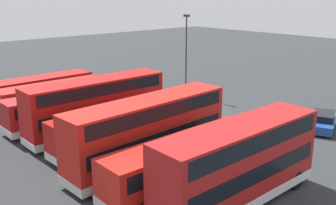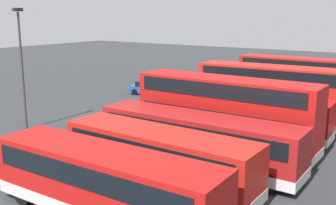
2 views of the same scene
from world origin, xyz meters
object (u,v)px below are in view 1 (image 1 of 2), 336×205
(lamp_post_tall, at_px, (186,49))
(bus_single_deck_sixth, at_px, (73,106))
(bus_single_deck_seventh, at_px, (54,97))
(bus_double_decker_third, at_px, (149,130))
(bus_single_deck_fourth, at_px, (118,127))
(bus_double_decker_fifth, at_px, (97,105))
(bus_double_decker_near_end, at_px, (239,163))
(bus_single_deck_second, at_px, (184,162))
(car_hatchback_silver, at_px, (323,122))
(bus_single_deck_far_end, at_px, (40,90))

(lamp_post_tall, bearing_deg, bus_single_deck_sixth, 92.80)
(bus_single_deck_sixth, xyz_separation_m, bus_single_deck_seventh, (3.66, 0.02, -0.00))
(bus_double_decker_third, distance_m, bus_single_deck_fourth, 3.83)
(bus_double_decker_fifth, bearing_deg, bus_double_decker_third, 175.57)
(bus_double_decker_near_end, height_order, bus_single_deck_second, bus_double_decker_near_end)
(bus_double_decker_near_end, distance_m, bus_single_deck_seventh, 21.72)
(bus_single_deck_seventh, distance_m, car_hatchback_silver, 24.07)
(bus_single_deck_fourth, height_order, bus_single_deck_far_end, same)
(bus_double_decker_near_end, height_order, bus_double_decker_fifth, same)
(bus_double_decker_near_end, bearing_deg, bus_single_deck_fourth, 1.63)
(bus_single_deck_seventh, xyz_separation_m, lamp_post_tall, (-2.96, -14.35, 3.49))
(bus_single_deck_second, bearing_deg, bus_double_decker_third, -5.70)
(bus_double_decker_near_end, distance_m, bus_single_deck_second, 3.51)
(bus_single_deck_seventh, height_order, lamp_post_tall, lamp_post_tall)
(car_hatchback_silver, height_order, lamp_post_tall, lamp_post_tall)
(bus_single_deck_sixth, distance_m, lamp_post_tall, 14.77)
(car_hatchback_silver, bearing_deg, bus_single_deck_far_end, 33.05)
(bus_single_deck_far_end, bearing_deg, lamp_post_tall, -114.78)
(bus_single_deck_fourth, bearing_deg, lamp_post_tall, -61.34)
(bus_single_deck_second, xyz_separation_m, bus_single_deck_sixth, (14.73, -0.77, 0.00))
(bus_double_decker_near_end, height_order, bus_single_deck_sixth, bus_double_decker_near_end)
(bus_single_deck_far_end, distance_m, lamp_post_tall, 15.96)
(bus_single_deck_seventh, xyz_separation_m, bus_single_deck_far_end, (3.57, -0.20, 0.00))
(bus_single_deck_seventh, bearing_deg, bus_single_deck_fourth, 178.67)
(bus_single_deck_seventh, height_order, car_hatchback_silver, bus_single_deck_seventh)
(bus_double_decker_fifth, distance_m, bus_single_deck_sixth, 3.79)
(bus_double_decker_third, distance_m, lamp_post_tall, 19.01)
(bus_single_deck_sixth, height_order, bus_single_deck_seventh, same)
(bus_double_decker_fifth, height_order, bus_single_deck_sixth, bus_double_decker_fifth)
(bus_double_decker_third, distance_m, bus_single_deck_sixth, 11.05)
(bus_double_decker_near_end, distance_m, bus_single_deck_fourth, 10.80)
(bus_single_deck_fourth, height_order, bus_single_deck_sixth, same)
(bus_single_deck_second, relative_size, bus_single_deck_fourth, 1.02)
(bus_single_deck_second, height_order, bus_double_decker_fifth, bus_double_decker_fifth)
(bus_single_deck_second, distance_m, bus_single_deck_fourth, 7.46)
(bus_single_deck_seventh, relative_size, lamp_post_tall, 1.15)
(bus_double_decker_third, bearing_deg, car_hatchback_silver, -105.61)
(bus_double_decker_near_end, height_order, bus_single_deck_seventh, bus_double_decker_near_end)
(bus_double_decker_fifth, height_order, car_hatchback_silver, bus_double_decker_fifth)
(bus_single_deck_fourth, relative_size, bus_single_deck_seventh, 1.04)
(bus_double_decker_fifth, bearing_deg, bus_single_deck_far_end, -0.10)
(bus_single_deck_second, height_order, bus_single_deck_fourth, same)
(bus_single_deck_second, bearing_deg, bus_single_deck_far_end, -2.50)
(bus_double_decker_near_end, height_order, car_hatchback_silver, bus_double_decker_near_end)
(bus_double_decker_third, height_order, car_hatchback_silver, bus_double_decker_third)
(bus_double_decker_near_end, height_order, bus_single_deck_far_end, bus_double_decker_near_end)
(bus_single_deck_sixth, bearing_deg, bus_double_decker_fifth, -177.39)
(bus_single_deck_fourth, height_order, lamp_post_tall, lamp_post_tall)
(bus_single_deck_fourth, xyz_separation_m, bus_single_deck_far_end, (14.51, -0.46, 0.00))
(bus_double_decker_fifth, bearing_deg, bus_single_deck_second, 175.14)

